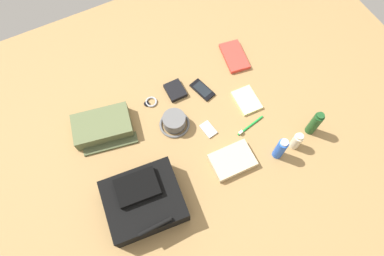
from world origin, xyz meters
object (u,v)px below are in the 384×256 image
at_px(wallet, 175,90).
at_px(notepad, 247,100).
at_px(shampoo_bottle, 315,123).
at_px(deodorant_spray, 280,149).
at_px(paperback_novel, 234,56).
at_px(wristwatch, 151,102).
at_px(lotion_bottle, 297,141).
at_px(folded_towel, 232,160).
at_px(backpack, 144,201).
at_px(toiletry_pouch, 103,127).
at_px(toothbrush, 249,126).
at_px(cell_phone, 202,90).
at_px(bucket_hat, 174,122).
at_px(media_player, 208,129).

height_order(wallet, notepad, wallet).
relative_size(shampoo_bottle, notepad, 1.11).
distance_m(shampoo_bottle, deodorant_spray, 0.22).
distance_m(paperback_novel, wristwatch, 0.53).
height_order(lotion_bottle, deodorant_spray, deodorant_spray).
xyz_separation_m(shampoo_bottle, folded_towel, (0.43, -0.03, -0.06)).
bearing_deg(notepad, paperback_novel, -104.56).
bearing_deg(backpack, paperback_novel, -145.99).
xyz_separation_m(deodorant_spray, folded_towel, (0.21, -0.07, -0.06)).
xyz_separation_m(toiletry_pouch, wristwatch, (-0.27, -0.04, -0.03)).
height_order(shampoo_bottle, deodorant_spray, shampoo_bottle).
bearing_deg(wristwatch, toiletry_pouch, 7.63).
bearing_deg(backpack, wristwatch, -116.74).
relative_size(toothbrush, wallet, 1.49).
xyz_separation_m(shampoo_bottle, deodorant_spray, (0.22, 0.03, -0.00)).
bearing_deg(notepad, folded_towel, 49.66).
bearing_deg(cell_phone, toiletry_pouch, -2.23).
relative_size(bucket_hat, wallet, 1.40).
distance_m(lotion_bottle, toothbrush, 0.24).
xyz_separation_m(bucket_hat, cell_phone, (-0.22, -0.11, -0.03)).
distance_m(wristwatch, folded_towel, 0.52).
distance_m(lotion_bottle, wristwatch, 0.75).
height_order(backpack, folded_towel, backpack).
height_order(notepad, folded_towel, folded_towel).
bearing_deg(bucket_hat, paperback_novel, -155.12).
distance_m(cell_phone, wallet, 0.14).
distance_m(paperback_novel, media_player, 0.47).
xyz_separation_m(bucket_hat, shampoo_bottle, (-0.59, 0.34, 0.05)).
xyz_separation_m(paperback_novel, cell_phone, (0.26, 0.11, -0.00)).
relative_size(paperback_novel, folded_towel, 1.06).
xyz_separation_m(cell_phone, wristwatch, (0.27, -0.06, -0.00)).
relative_size(lotion_bottle, wristwatch, 1.63).
bearing_deg(lotion_bottle, bucket_hat, -38.12).
xyz_separation_m(bucket_hat, paperback_novel, (-0.48, -0.22, -0.02)).
bearing_deg(notepad, toiletry_pouch, -11.80).
xyz_separation_m(wristwatch, folded_towel, (-0.21, 0.47, 0.01)).
bearing_deg(media_player, paperback_novel, -136.36).
relative_size(lotion_bottle, cell_phone, 0.79).
xyz_separation_m(lotion_bottle, folded_towel, (0.31, -0.06, -0.04)).
distance_m(shampoo_bottle, media_player, 0.51).
distance_m(wallet, folded_towel, 0.48).
relative_size(wristwatch, wallet, 0.65).
relative_size(shampoo_bottle, cell_phone, 1.14).
height_order(backpack, toothbrush, backpack).
relative_size(media_player, wristwatch, 1.28).
xyz_separation_m(lotion_bottle, paperback_novel, (-0.01, -0.59, -0.04)).
bearing_deg(shampoo_bottle, backpack, -2.61).
bearing_deg(bucket_hat, toiletry_pouch, -22.53).
xyz_separation_m(deodorant_spray, wallet, (0.28, -0.54, -0.06)).
distance_m(cell_phone, folded_towel, 0.42).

